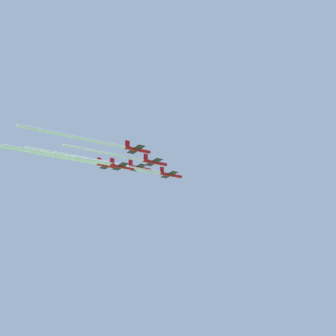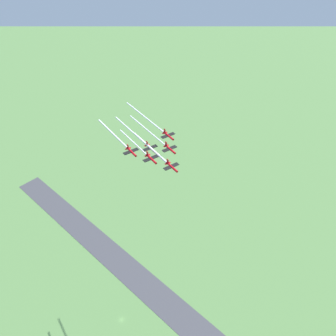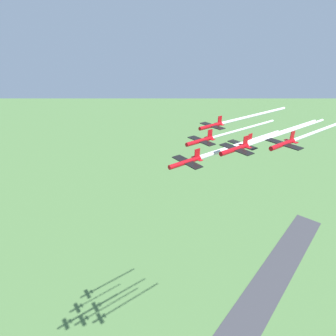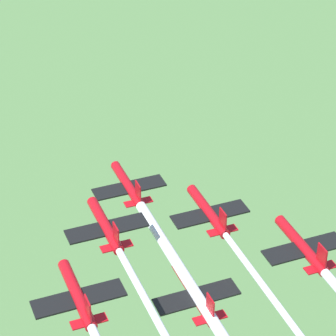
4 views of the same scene
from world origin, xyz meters
The scene contains 14 objects.
ground_plane centered at (0.00, 0.00, 0.00)m, with size 3000.00×3000.00×0.00m, color #4C723D.
runway_strip centered at (-30.62, -33.52, 0.10)m, with size 513.31×113.85×0.20m.
jet_0 centered at (-30.21, -33.69, 166.12)m, with size 10.91×10.63×3.70m.
jet_1 centered at (-21.80, -44.75, 169.41)m, with size 10.91×10.63×3.70m.
jet_2 centered at (-16.46, -31.70, 167.77)m, with size 10.91×10.63×3.70m.
jet_3 centered at (-13.38, -55.81, 170.34)m, with size 10.91×10.63×3.70m.
jet_4 centered at (-8.04, -42.76, 165.85)m, with size 10.91×10.63×3.70m.
jet_5 centered at (-2.70, -29.72, 168.91)m, with size 10.91×10.63×3.70m.
smoke_trail_0 centered at (-7.20, -43.11, 166.06)m, with size 37.16×16.27×1.38m.
smoke_trail_1 centered at (3.85, -55.24, 169.35)m, with size 42.23×17.94×0.85m.
smoke_trail_2 centered at (4.22, -40.17, 167.72)m, with size 32.28×13.83×0.81m.
smoke_trail_3 centered at (14.77, -67.33, 170.28)m, with size 47.28×20.09×0.96m.
smoke_trail_4 centered at (16.64, -52.87, 165.80)m, with size 40.35×17.26×0.96m.
smoke_trail_5 centered at (21.26, -39.53, 168.85)m, with size 38.96×16.80×1.10m.
Camera 2 is at (-112.73, 96.78, 289.30)m, focal length 35.00 mm.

